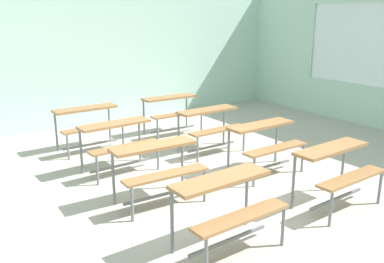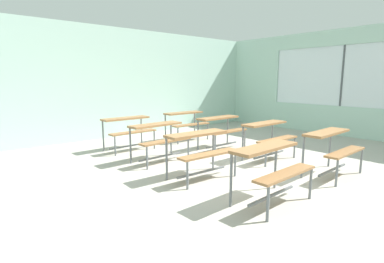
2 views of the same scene
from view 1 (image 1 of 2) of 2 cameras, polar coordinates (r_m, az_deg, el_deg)
name	(u,v)px [view 1 (image 1 of 2)]	position (r m, az deg, el deg)	size (l,w,h in m)	color
ground	(209,198)	(5.56, 2.29, -9.12)	(10.00, 9.00, 0.05)	#ADA89E
wall_back	(81,55)	(9.09, -15.02, 10.15)	(10.00, 0.12, 3.00)	silver
desk_bench_r0c0	(228,198)	(4.19, 4.91, -9.01)	(1.12, 0.62, 0.74)	olive
desk_bench_r0c1	(338,163)	(5.39, 19.37, -4.11)	(1.12, 0.63, 0.74)	olive
desk_bench_r1c0	(158,160)	(5.20, -4.70, -3.95)	(1.12, 0.63, 0.74)	olive
desk_bench_r1c1	(266,137)	(6.24, 10.07, -0.74)	(1.11, 0.61, 0.74)	olive
desk_bench_r2c0	(118,136)	(6.31, -10.06, -0.56)	(1.13, 0.64, 0.74)	olive
desk_bench_r2c1	(211,120)	(7.11, 2.60, 1.54)	(1.11, 0.61, 0.74)	olive
desk_bench_r3c0	(88,119)	(7.45, -14.03, 1.74)	(1.11, 0.62, 0.74)	olive
desk_bench_r3c1	(172,106)	(8.22, -2.76, 3.49)	(1.11, 0.61, 0.74)	olive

